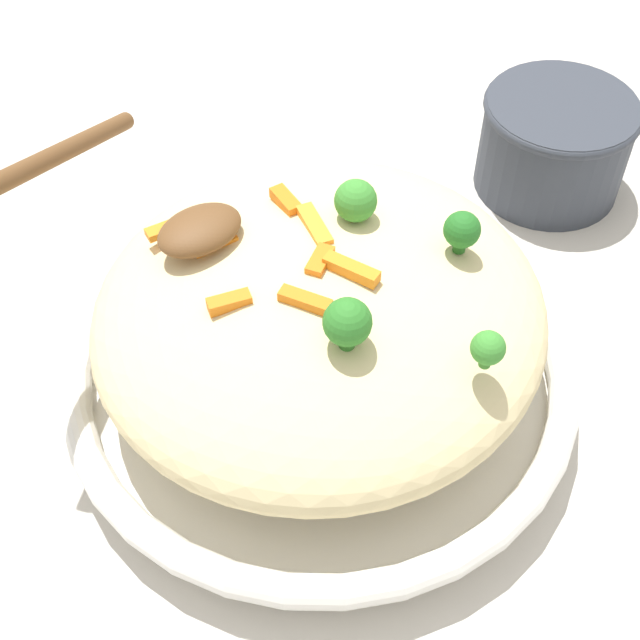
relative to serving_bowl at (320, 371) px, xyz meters
The scene contains 17 objects.
ground_plane 0.03m from the serving_bowl, ahead, with size 2.40×2.40×0.00m, color beige.
serving_bowl is the anchor object (origin of this frame).
pasta_mound 0.06m from the serving_bowl, ahead, with size 0.29×0.29×0.09m, color beige.
carrot_piece_0 0.12m from the serving_bowl, ahead, with size 0.03×0.01×0.01m, color orange.
carrot_piece_1 0.11m from the serving_bowl, 28.07° to the left, with size 0.02×0.01×0.01m, color orange.
carrot_piece_2 0.12m from the serving_bowl, 106.93° to the right, with size 0.03×0.01×0.01m, color orange.
carrot_piece_3 0.11m from the serving_bowl, 36.62° to the left, with size 0.03×0.01×0.01m, color orange.
carrot_piece_4 0.12m from the serving_bowl, 55.05° to the right, with size 0.03×0.01×0.01m, color orange.
carrot_piece_5 0.11m from the serving_bowl, 115.18° to the left, with size 0.04×0.01×0.01m, color orange.
carrot_piece_6 0.11m from the serving_bowl, 122.20° to the right, with size 0.04×0.01×0.01m, color orange.
carrot_piece_7 0.14m from the serving_bowl, 61.37° to the right, with size 0.04×0.01×0.01m, color orange.
broccoli_floret_0 0.14m from the serving_bowl, 65.64° to the left, with size 0.03×0.03×0.03m.
broccoli_floret_1 0.16m from the serving_bowl, 103.36° to the left, with size 0.02×0.02×0.02m.
broccoli_floret_2 0.15m from the serving_bowl, 153.60° to the left, with size 0.02×0.02×0.03m.
broccoli_floret_3 0.13m from the serving_bowl, 155.85° to the right, with size 0.03×0.03×0.03m.
serving_spoon 0.17m from the serving_bowl, 55.37° to the right, with size 0.16×0.15×0.09m.
companion_bowl 0.30m from the serving_bowl, 169.33° to the right, with size 0.13×0.13×0.09m.
Camera 1 is at (0.23, 0.29, 0.51)m, focal length 49.71 mm.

